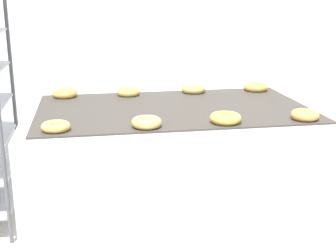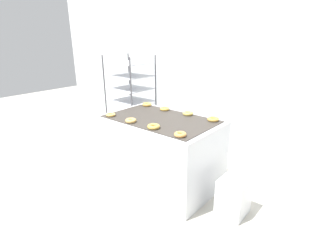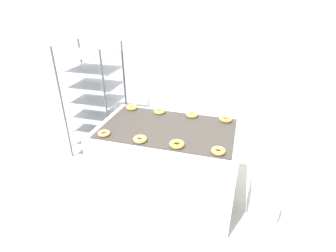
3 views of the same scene
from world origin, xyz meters
The scene contains 13 objects.
ground_plane centered at (0.00, 0.00, 0.00)m, with size 14.00×14.00×0.00m, color beige.
wall_back centered at (0.00, 2.12, 1.40)m, with size 8.00×0.05×2.80m.
fryer_machine centered at (0.00, 0.70, 0.44)m, with size 1.44×0.91×0.88m.
baking_rack_cart centered at (-1.22, 1.36, 0.78)m, with size 0.66×0.58×1.54m.
glaze_bin centered at (1.03, 0.69, 0.21)m, with size 0.29×0.31×0.42m.
donut_near_left centered at (-0.55, 0.39, 0.90)m, with size 0.12×0.12×0.04m, color #DBA752.
donut_near_midleft centered at (-0.17, 0.38, 0.90)m, with size 0.13×0.13×0.04m, color tan.
donut_near_midright centered at (0.17, 0.39, 0.90)m, with size 0.14×0.14×0.04m, color gold.
donut_near_right centered at (0.54, 0.38, 0.90)m, with size 0.13×0.13×0.04m, color #D79146.
donut_far_left centered at (-0.54, 1.04, 0.90)m, with size 0.13×0.13×0.04m, color gold.
donut_far_midleft centered at (-0.19, 1.02, 0.90)m, with size 0.13×0.13×0.04m, color gold.
donut_far_midright centered at (0.18, 1.04, 0.90)m, with size 0.14×0.14×0.04m, color tan.
donut_far_right centered at (0.55, 1.03, 0.90)m, with size 0.14×0.14×0.04m, color gold.
Camera 3 is at (0.65, -1.56, 2.12)m, focal length 28.00 mm.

